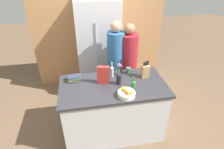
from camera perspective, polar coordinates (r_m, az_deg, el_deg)
The scene contains 15 objects.
ground_plane at distance 3.38m, azimuth 0.33°, elevation -16.18°, with size 14.00×14.00×0.00m, color brown.
kitchen_island at distance 3.05m, azimuth 0.36°, elevation -10.33°, with size 1.59×0.84×0.92m.
back_wall_wood at distance 4.12m, azimuth -4.03°, elevation 14.49°, with size 2.79×0.12×2.60m.
refrigerator at distance 3.89m, azimuth -4.21°, elevation 8.11°, with size 0.84×0.62×1.92m.
fruit_bowl at distance 2.54m, azimuth 4.47°, elevation -5.73°, with size 0.24×0.24×0.11m.
knife_block at distance 2.95m, azimuth 10.11°, elevation 1.03°, with size 0.11×0.10×0.28m.
flower_vase at distance 2.73m, azimuth 2.14°, elevation -0.68°, with size 0.08×0.08×0.35m.
cereal_box at distance 2.74m, azimuth -2.65°, elevation -0.15°, with size 0.19×0.10×0.28m.
coffee_mug at distance 3.04m, azimuth 5.07°, elevation 1.19°, with size 0.11×0.08×0.10m.
book_stack at distance 2.91m, azimuth -11.45°, elevation -1.06°, with size 0.21×0.16×0.08m.
bottle_oil at distance 2.66m, azimuth 6.48°, elevation -3.07°, with size 0.07×0.07×0.20m.
bottle_vinegar at distance 2.96m, azimuth 2.53°, elevation 1.64°, with size 0.07×0.07×0.27m.
bottle_wine at distance 2.92m, azimuth -0.07°, elevation 1.07°, with size 0.06×0.06×0.26m.
person_at_sink at distance 3.43m, azimuth 1.13°, elevation 4.43°, with size 0.31×0.31×1.66m.
person_in_blue at distance 3.48m, azimuth 4.88°, elevation 4.03°, with size 0.34×0.34×1.61m.
Camera 1 is at (-0.42, -2.24, 2.50)m, focal length 30.00 mm.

